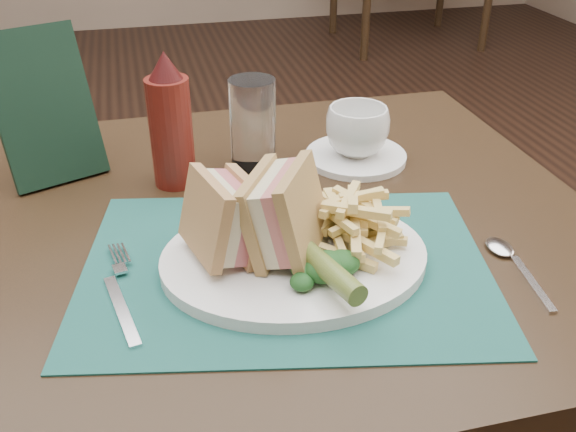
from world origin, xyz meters
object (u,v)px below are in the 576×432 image
object	(u,v)px
table_main	(254,423)
sandwich_half_a	(206,222)
saucer	(356,156)
ketchup_bottle	(170,120)
check_presenter	(44,107)
coffee_cup	(357,131)
plate	(294,258)
sandwich_half_b	(266,209)
drinking_glass	(253,124)
placemat	(286,266)

from	to	relation	value
table_main	sandwich_half_a	size ratio (longest dim) A/B	9.49
saucer	ketchup_bottle	world-z (taller)	ketchup_bottle
table_main	check_presenter	distance (m)	0.56
table_main	coffee_cup	xyz separation A→B (m)	(0.19, 0.13, 0.42)
sandwich_half_a	ketchup_bottle	bearing A→B (deg)	79.28
table_main	sandwich_half_a	world-z (taller)	sandwich_half_a
plate	sandwich_half_b	xyz separation A→B (m)	(-0.03, 0.01, 0.06)
table_main	drinking_glass	distance (m)	0.47
drinking_glass	sandwich_half_b	bearing A→B (deg)	-97.85
coffee_cup	drinking_glass	distance (m)	0.15
drinking_glass	plate	bearing A→B (deg)	-91.17
placemat	sandwich_half_a	size ratio (longest dim) A/B	4.78
placemat	saucer	distance (m)	0.30
sandwich_half_b	drinking_glass	world-z (taller)	drinking_glass
plate	sandwich_half_a	bearing A→B (deg)	176.85
sandwich_half_a	plate	bearing A→B (deg)	-20.62
table_main	drinking_glass	xyz separation A→B (m)	(0.04, 0.15, 0.44)
saucer	drinking_glass	xyz separation A→B (m)	(-0.15, 0.02, 0.06)
coffee_cup	ketchup_bottle	distance (m)	0.27
ketchup_bottle	check_presenter	world-z (taller)	check_presenter
table_main	ketchup_bottle	world-z (taller)	ketchup_bottle
check_presenter	plate	bearing A→B (deg)	-69.58
placemat	sandwich_half_a	xyz separation A→B (m)	(-0.08, 0.01, 0.06)
drinking_glass	coffee_cup	bearing A→B (deg)	-6.88
sandwich_half_a	saucer	distance (m)	0.35
ketchup_bottle	saucer	bearing A→B (deg)	2.15
sandwich_half_b	check_presenter	bearing A→B (deg)	161.46
table_main	sandwich_half_b	size ratio (longest dim) A/B	8.57
plate	check_presenter	size ratio (longest dim) A/B	1.42
table_main	coffee_cup	bearing A→B (deg)	34.06
check_presenter	sandwich_half_b	bearing A→B (deg)	-71.51
coffee_cup	ketchup_bottle	world-z (taller)	ketchup_bottle
sandwich_half_b	drinking_glass	size ratio (longest dim) A/B	0.81
table_main	placemat	world-z (taller)	placemat
sandwich_half_a	sandwich_half_b	xyz separation A→B (m)	(0.07, 0.00, 0.00)
table_main	placemat	size ratio (longest dim) A/B	1.99
ketchup_bottle	check_presenter	bearing A→B (deg)	158.24
check_presenter	drinking_glass	bearing A→B (deg)	-29.62
table_main	placemat	xyz separation A→B (m)	(0.02, -0.12, 0.38)
ketchup_bottle	plate	bearing A→B (deg)	-64.50
plate	ketchup_bottle	bearing A→B (deg)	118.14
saucer	check_presenter	world-z (taller)	check_presenter
placemat	coffee_cup	size ratio (longest dim) A/B	4.90
sandwich_half_b	coffee_cup	distance (m)	0.30
placemat	ketchup_bottle	xyz separation A→B (m)	(-0.10, 0.23, 0.09)
table_main	drinking_glass	size ratio (longest dim) A/B	6.92
placemat	coffee_cup	world-z (taller)	coffee_cup
plate	coffee_cup	world-z (taller)	coffee_cup
placemat	sandwich_half_a	world-z (taller)	sandwich_half_a
sandwich_half_a	coffee_cup	xyz separation A→B (m)	(0.25, 0.23, -0.02)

